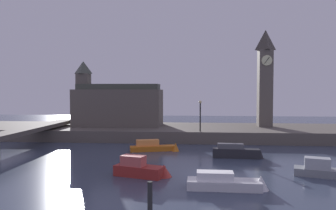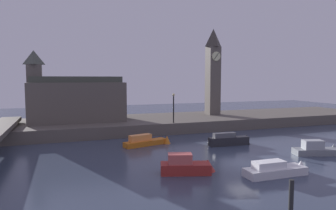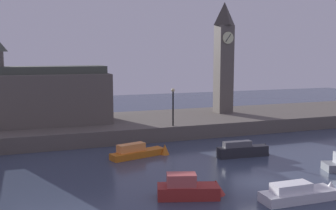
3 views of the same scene
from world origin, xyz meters
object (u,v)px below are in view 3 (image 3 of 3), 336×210
object	(u,v)px
clock_tower	(224,56)
boat_barge_dark	(245,150)
parliament_hall	(46,95)
streetlamp	(173,103)
boat_ferry_white	(306,193)
boat_patrol_orange	(143,152)
boat_dinghy_red	(193,188)

from	to	relation	value
clock_tower	boat_barge_dark	bearing A→B (deg)	-110.79
parliament_hall	clock_tower	bearing A→B (deg)	1.24
clock_tower	streetlamp	xyz separation A→B (m)	(-9.23, -6.57, -4.65)
parliament_hall	streetlamp	xyz separation A→B (m)	(12.07, -6.11, -0.59)
boat_ferry_white	boat_patrol_orange	bearing A→B (deg)	116.61
boat_barge_dark	streetlamp	bearing A→B (deg)	113.57
streetlamp	boat_dinghy_red	xyz separation A→B (m)	(-4.62, -15.70, -3.35)
boat_patrol_orange	boat_ferry_white	distance (m)	14.69
boat_ferry_white	parliament_hall	bearing A→B (deg)	119.51
boat_barge_dark	boat_ferry_white	bearing A→B (deg)	-100.09
boat_barge_dark	boat_dinghy_red	bearing A→B (deg)	-137.85
parliament_hall	boat_patrol_orange	distance (m)	14.11
boat_ferry_white	boat_barge_dark	size ratio (longest dim) A/B	1.11
clock_tower	boat_dinghy_red	bearing A→B (deg)	-121.87
clock_tower	boat_dinghy_red	distance (m)	27.42
clock_tower	boat_patrol_orange	xyz separation A→B (m)	(-14.01, -11.83, -8.15)
boat_ferry_white	boat_barge_dark	bearing A→B (deg)	79.91
boat_dinghy_red	boat_patrol_orange	bearing A→B (deg)	90.90
boat_patrol_orange	parliament_hall	bearing A→B (deg)	122.66
clock_tower	boat_ferry_white	bearing A→B (deg)	-106.58
clock_tower	boat_barge_dark	world-z (taller)	clock_tower
clock_tower	parliament_hall	xyz separation A→B (m)	(-21.30, -0.46, -4.06)
boat_patrol_orange	boat_barge_dark	distance (m)	8.90
clock_tower	boat_barge_dark	distance (m)	17.77
clock_tower	boat_ferry_white	distance (m)	27.29
parliament_hall	boat_patrol_orange	xyz separation A→B (m)	(7.29, -11.37, -4.09)
boat_patrol_orange	boat_dinghy_red	xyz separation A→B (m)	(0.16, -10.44, 0.15)
streetlamp	boat_patrol_orange	distance (m)	7.92
parliament_hall	boat_barge_dark	bearing A→B (deg)	-42.52
streetlamp	boat_barge_dark	size ratio (longest dim) A/B	0.77
boat_patrol_orange	boat_barge_dark	world-z (taller)	boat_barge_dark
clock_tower	boat_patrol_orange	world-z (taller)	clock_tower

